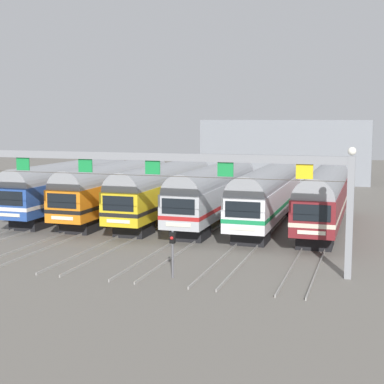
# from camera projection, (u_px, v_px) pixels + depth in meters

# --- Properties ---
(ground_plane) EXTENTS (160.00, 160.00, 0.00)m
(ground_plane) POSITION_uv_depth(u_px,v_px,m) (189.00, 222.00, 47.18)
(ground_plane) COLOR slate
(track_bed) EXTENTS (23.12, 70.00, 0.15)m
(track_bed) POSITION_uv_depth(u_px,v_px,m) (237.00, 195.00, 63.24)
(track_bed) COLOR gray
(track_bed) RESTS_ON ground
(commuter_train_blue) EXTENTS (2.88, 18.06, 5.05)m
(commuter_train_blue) POSITION_uv_depth(u_px,v_px,m) (71.00, 185.00, 50.08)
(commuter_train_blue) COLOR #284C9E
(commuter_train_blue) RESTS_ON ground
(commuter_train_orange) EXTENTS (2.88, 18.06, 5.05)m
(commuter_train_orange) POSITION_uv_depth(u_px,v_px,m) (117.00, 187.00, 48.78)
(commuter_train_orange) COLOR orange
(commuter_train_orange) RESTS_ON ground
(commuter_train_yellow) EXTENTS (2.88, 18.06, 4.77)m
(commuter_train_yellow) POSITION_uv_depth(u_px,v_px,m) (164.00, 189.00, 47.48)
(commuter_train_yellow) COLOR gold
(commuter_train_yellow) RESTS_ON ground
(commuter_train_stainless) EXTENTS (2.88, 18.06, 5.05)m
(commuter_train_stainless) POSITION_uv_depth(u_px,v_px,m) (215.00, 190.00, 46.19)
(commuter_train_stainless) COLOR #B2B5BA
(commuter_train_stainless) RESTS_ON ground
(commuter_train_white) EXTENTS (2.88, 18.06, 4.77)m
(commuter_train_white) POSITION_uv_depth(u_px,v_px,m) (268.00, 193.00, 44.88)
(commuter_train_white) COLOR white
(commuter_train_white) RESTS_ON ground
(commuter_train_maroon) EXTENTS (2.88, 18.06, 5.05)m
(commuter_train_maroon) POSITION_uv_depth(u_px,v_px,m) (324.00, 195.00, 43.59)
(commuter_train_maroon) COLOR maroon
(commuter_train_maroon) RESTS_ON ground
(catenary_gantry) EXTENTS (26.86, 0.44, 6.97)m
(catenary_gantry) POSITION_uv_depth(u_px,v_px,m) (118.00, 171.00, 33.74)
(catenary_gantry) COLOR gray
(catenary_gantry) RESTS_ON ground
(yard_signal_mast) EXTENTS (0.28, 0.35, 2.53)m
(yard_signal_mast) POSITION_uv_depth(u_px,v_px,m) (173.00, 245.00, 30.32)
(yard_signal_mast) COLOR #59595E
(yard_signal_mast) RESTS_ON ground
(maintenance_building) EXTENTS (22.16, 10.00, 8.28)m
(maintenance_building) POSITION_uv_depth(u_px,v_px,m) (288.00, 150.00, 78.86)
(maintenance_building) COLOR gray
(maintenance_building) RESTS_ON ground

